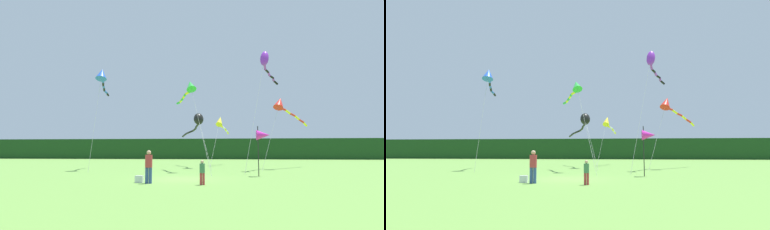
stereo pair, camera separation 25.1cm
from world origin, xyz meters
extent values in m
plane|color=#6B9E42|center=(0.00, 0.00, 0.00)|extent=(120.00, 120.00, 0.00)
cube|color=#193D19|center=(0.00, 45.00, 2.06)|extent=(108.00, 3.14, 4.13)
cylinder|color=#334C8C|center=(-1.55, -2.74, 0.42)|extent=(0.18, 0.18, 0.84)
cylinder|color=#334C8C|center=(-1.36, -2.74, 0.42)|extent=(0.18, 0.18, 0.84)
cylinder|color=#B23338|center=(-1.45, -2.74, 1.17)|extent=(0.39, 0.39, 0.67)
sphere|color=tan|center=(-1.45, -2.74, 1.63)|extent=(0.25, 0.25, 0.25)
cylinder|color=#B23338|center=(1.37, -3.17, 0.30)|extent=(0.13, 0.13, 0.60)
cylinder|color=#B23338|center=(1.51, -3.17, 0.30)|extent=(0.13, 0.13, 0.60)
cylinder|color=#3F724C|center=(1.44, -3.17, 0.84)|extent=(0.28, 0.28, 0.48)
sphere|color=tan|center=(1.44, -3.17, 1.16)|extent=(0.18, 0.18, 0.18)
cube|color=silver|center=(-2.06, -2.39, 0.19)|extent=(0.41, 0.30, 0.38)
cylinder|color=black|center=(4.91, 2.50, 1.71)|extent=(0.06, 0.06, 3.41)
cone|color=#E026B2|center=(5.26, 2.50, 2.80)|extent=(0.90, 0.70, 0.70)
cylinder|color=#B2B2B2|center=(5.20, 6.24, 5.02)|extent=(2.31, 4.82, 10.05)
ellipsoid|color=purple|center=(6.34, 8.64, 10.04)|extent=(1.14, 1.27, 1.60)
cylinder|color=purple|center=(6.42, 9.01, 9.34)|extent=(0.36, 0.84, 0.41)
cylinder|color=black|center=(6.67, 9.72, 9.17)|extent=(0.55, 0.79, 0.31)
cylinder|color=purple|center=(6.97, 10.42, 9.04)|extent=(0.44, 0.82, 0.34)
cylinder|color=black|center=(7.30, 11.10, 8.91)|extent=(0.61, 0.76, 0.30)
cylinder|color=purple|center=(7.60, 11.78, 8.81)|extent=(0.36, 0.81, 0.30)
cylinder|color=black|center=(7.91, 12.45, 8.65)|extent=(0.66, 0.77, 0.42)
cylinder|color=#B2B2B2|center=(-8.41, 6.36, 4.39)|extent=(0.38, 2.98, 8.78)
cone|color=blue|center=(-8.59, 7.84, 8.78)|extent=(1.17, 1.41, 1.31)
cylinder|color=blue|center=(-8.64, 8.18, 8.26)|extent=(0.32, 0.77, 0.39)
cylinder|color=black|center=(-8.82, 8.85, 8.08)|extent=(0.45, 0.76, 0.35)
cylinder|color=blue|center=(-9.04, 9.50, 7.97)|extent=(0.39, 0.74, 0.27)
cylinder|color=black|center=(-9.24, 10.16, 7.84)|extent=(0.41, 0.77, 0.38)
cylinder|color=blue|center=(-9.36, 10.84, 7.70)|extent=(0.23, 0.73, 0.30)
cylinder|color=black|center=(-9.41, 11.53, 7.57)|extent=(0.27, 0.75, 0.34)
cylinder|color=#B2B2B2|center=(0.78, 4.35, 3.61)|extent=(1.91, 4.23, 7.24)
cone|color=green|center=(-0.16, 6.45, 7.23)|extent=(1.26, 1.44, 1.22)
cylinder|color=green|center=(-0.25, 6.72, 6.82)|extent=(0.36, 0.63, 0.29)
cylinder|color=yellow|center=(-0.50, 7.21, 6.73)|extent=(0.52, 0.59, 0.27)
cylinder|color=green|center=(-0.77, 7.70, 6.66)|extent=(0.39, 0.62, 0.26)
cylinder|color=yellow|center=(-0.96, 8.23, 6.58)|extent=(0.39, 0.63, 0.30)
cylinder|color=green|center=(-1.16, 8.75, 6.47)|extent=(0.42, 0.64, 0.32)
cylinder|color=yellow|center=(-1.37, 9.28, 6.36)|extent=(0.40, 0.62, 0.28)
cylinder|color=green|center=(-1.64, 9.76, 6.28)|extent=(0.52, 0.59, 0.29)
cylinder|color=#B2B2B2|center=(1.66, 15.16, 2.62)|extent=(1.03, 4.51, 5.25)
cone|color=yellow|center=(2.17, 17.41, 5.24)|extent=(1.08, 1.58, 1.50)
cylinder|color=yellow|center=(2.32, 17.75, 4.63)|extent=(0.51, 0.81, 0.38)
cylinder|color=white|center=(2.61, 18.45, 4.49)|extent=(0.47, 0.80, 0.29)
cylinder|color=yellow|center=(2.83, 19.17, 4.33)|extent=(0.37, 0.84, 0.42)
cylinder|color=white|center=(2.99, 19.90, 4.18)|extent=(0.35, 0.80, 0.28)
cylinder|color=yellow|center=(3.12, 20.65, 4.03)|extent=(0.33, 0.83, 0.41)
cylinder|color=#B2B2B2|center=(0.81, 9.84, 2.46)|extent=(1.49, 4.31, 4.94)
ellipsoid|color=black|center=(0.07, 11.99, 4.92)|extent=(1.40, 1.67, 1.54)
cylinder|color=black|center=(-0.08, 12.43, 4.32)|extent=(0.51, 0.99, 0.41)
cylinder|color=black|center=(-0.32, 13.33, 4.14)|extent=(0.37, 0.99, 0.36)
cylinder|color=black|center=(-0.57, 14.24, 3.99)|extent=(0.52, 0.98, 0.34)
cylinder|color=black|center=(-0.98, 15.08, 3.85)|extent=(0.68, 0.93, 0.32)
cylinder|color=black|center=(-1.45, 15.89, 3.74)|extent=(0.64, 0.94, 0.30)
cylinder|color=black|center=(-1.84, 16.74, 3.62)|extent=(0.52, 0.97, 0.32)
cylinder|color=black|center=(-2.17, 17.62, 3.49)|extent=(0.53, 0.98, 0.34)
cylinder|color=#B2B2B2|center=(6.90, 9.49, 3.17)|extent=(2.24, 3.34, 6.35)
cone|color=red|center=(8.00, 11.15, 6.34)|extent=(1.61, 1.75, 1.52)
cylinder|color=red|center=(8.34, 11.52, 5.79)|extent=(0.84, 0.90, 0.34)
cylinder|color=yellow|center=(8.98, 12.30, 5.60)|extent=(0.78, 0.97, 0.44)
cylinder|color=red|center=(9.60, 13.09, 5.39)|extent=(0.82, 0.92, 0.37)
cylinder|color=yellow|center=(10.21, 13.88, 5.17)|extent=(0.77, 0.98, 0.47)
cylinder|color=red|center=(10.83, 14.67, 4.89)|extent=(0.84, 0.93, 0.46)
cylinder|color=yellow|center=(11.42, 15.47, 4.61)|extent=(0.73, 1.01, 0.50)
camera|label=1|loc=(2.52, -19.15, 1.74)|focal=28.94mm
camera|label=2|loc=(2.77, -19.12, 1.74)|focal=28.94mm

